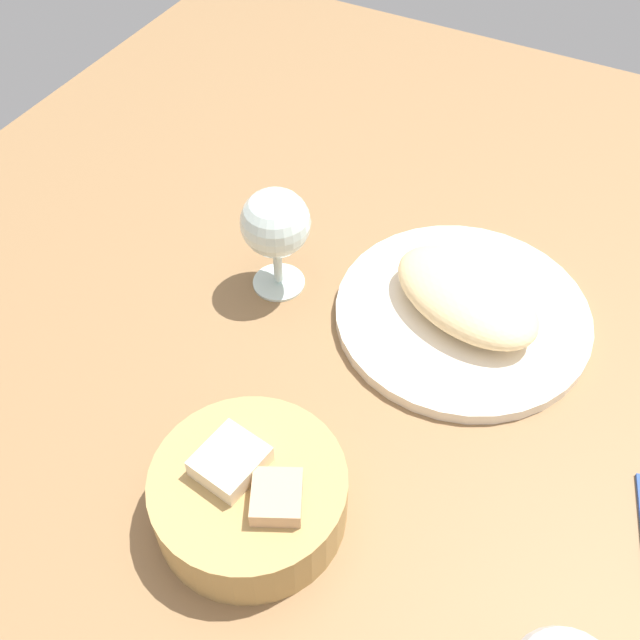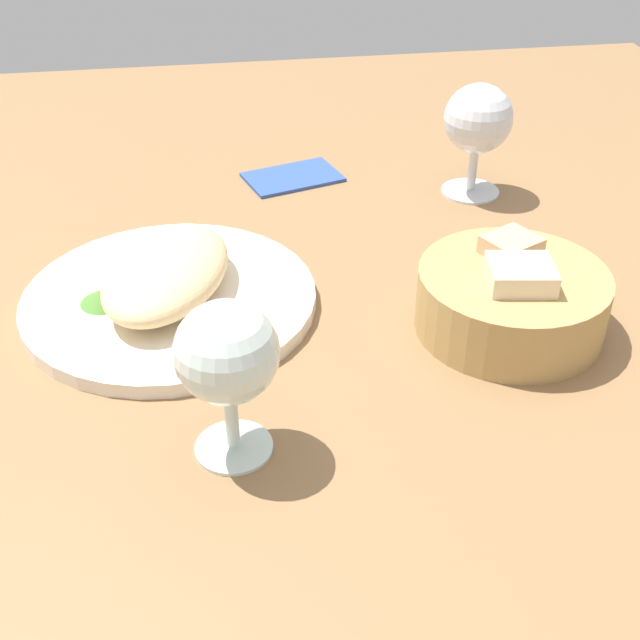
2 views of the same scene
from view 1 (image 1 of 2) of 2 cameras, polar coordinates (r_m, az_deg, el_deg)
The scene contains 6 objects.
ground_plane at distance 75.78cm, azimuth 8.55°, elevation -6.30°, with size 140.00×140.00×2.00cm, color olive.
plate at distance 81.48cm, azimuth 10.72°, elevation 0.40°, with size 27.04×27.04×1.40cm, color white.
omelette at distance 79.34cm, azimuth 11.02°, elevation 1.82°, with size 17.01×10.37×4.52cm, color beige.
lettuce_garnish at distance 84.57cm, azimuth 11.87°, elevation 3.76°, with size 4.34×4.34×1.40cm, color #4A8230.
bread_basket at distance 65.31cm, azimuth -5.35°, elevation -13.01°, with size 16.58×16.58×7.59cm.
wine_glass_near at distance 78.52cm, azimuth -3.39°, elevation 7.12°, with size 7.39×7.39×12.64cm.
Camera 1 is at (-10.16, 43.34, 60.32)cm, focal length 42.23 mm.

